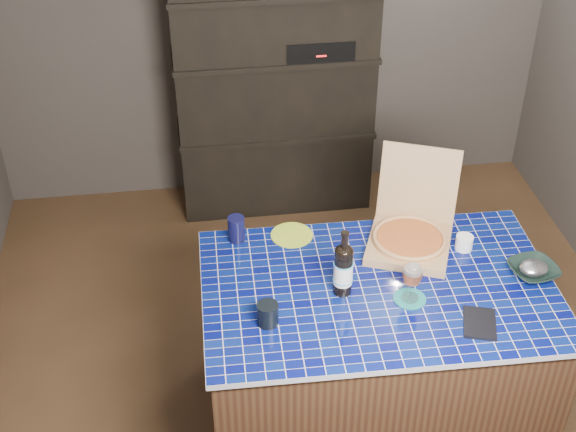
{
  "coord_description": "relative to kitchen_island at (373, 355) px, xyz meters",
  "views": [
    {
      "loc": [
        -0.54,
        -2.9,
        3.06
      ],
      "look_at": [
        -0.13,
        0.0,
        0.95
      ],
      "focal_mm": 50.0,
      "sensor_mm": 36.0,
      "label": 1
    }
  ],
  "objects": [
    {
      "name": "room",
      "position": [
        -0.2,
        0.39,
        0.84
      ],
      "size": [
        3.5,
        3.5,
        3.5
      ],
      "color": "brown",
      "rests_on": "ground"
    },
    {
      "name": "shelving_unit",
      "position": [
        -0.2,
        1.92,
        0.49
      ],
      "size": [
        1.2,
        0.41,
        1.8
      ],
      "color": "black",
      "rests_on": "floor"
    },
    {
      "name": "kitchen_island",
      "position": [
        0.0,
        0.0,
        0.0
      ],
      "size": [
        1.53,
        0.99,
        0.83
      ],
      "rotation": [
        0.0,
        0.0,
        -0.02
      ],
      "color": "#432D1A",
      "rests_on": "floor"
    },
    {
      "name": "pizza_box",
      "position": [
        0.2,
        0.26,
        0.47
      ],
      "size": [
        0.5,
        0.54,
        0.39
      ],
      "rotation": [
        0.0,
        0.0,
        -0.39
      ],
      "color": "#A07A52",
      "rests_on": "kitchen_island"
    },
    {
      "name": "mead_bottle",
      "position": [
        -0.16,
        -0.01,
        0.54
      ],
      "size": [
        0.08,
        0.08,
        0.31
      ],
      "color": "black",
      "rests_on": "kitchen_island"
    },
    {
      "name": "teal_trivet",
      "position": [
        0.11,
        -0.1,
        0.41
      ],
      "size": [
        0.14,
        0.14,
        0.01
      ],
      "primitive_type": "cylinder",
      "color": "#15716D",
      "rests_on": "kitchen_island"
    },
    {
      "name": "wine_glass",
      "position": [
        0.11,
        -0.1,
        0.54
      ],
      "size": [
        0.08,
        0.08,
        0.19
      ],
      "color": "white",
      "rests_on": "teal_trivet"
    },
    {
      "name": "tumbler",
      "position": [
        -0.5,
        -0.16,
        0.46
      ],
      "size": [
        0.09,
        0.09,
        0.1
      ],
      "primitive_type": "cylinder",
      "color": "black",
      "rests_on": "kitchen_island"
    },
    {
      "name": "dvd_case",
      "position": [
        0.34,
        -0.28,
        0.42
      ],
      "size": [
        0.17,
        0.21,
        0.01
      ],
      "primitive_type": "cube",
      "rotation": [
        0.0,
        0.0,
        -0.3
      ],
      "color": "black",
      "rests_on": "kitchen_island"
    },
    {
      "name": "bowl",
      "position": [
        0.67,
        -0.02,
        0.44
      ],
      "size": [
        0.24,
        0.24,
        0.05
      ],
      "primitive_type": "imported",
      "rotation": [
        0.0,
        0.0,
        0.21
      ],
      "color": "black",
      "rests_on": "kitchen_island"
    },
    {
      "name": "foil_contents",
      "position": [
        0.67,
        -0.02,
        0.45
      ],
      "size": [
        0.13,
        0.11,
        0.06
      ],
      "primitive_type": "ellipsoid",
      "color": "#A5A7B0",
      "rests_on": "bowl"
    },
    {
      "name": "white_jar",
      "position": [
        0.44,
        0.2,
        0.45
      ],
      "size": [
        0.08,
        0.08,
        0.07
      ],
      "primitive_type": "cylinder",
      "color": "white",
      "rests_on": "kitchen_island"
    },
    {
      "name": "navy_cup",
      "position": [
        -0.57,
        0.41,
        0.47
      ],
      "size": [
        0.08,
        0.08,
        0.12
      ],
      "primitive_type": "cylinder",
      "color": "black",
      "rests_on": "kitchen_island"
    },
    {
      "name": "green_trivet",
      "position": [
        -0.32,
        0.41,
        0.42
      ],
      "size": [
        0.19,
        0.19,
        0.01
      ],
      "primitive_type": "cylinder",
      "color": "#A5C42A",
      "rests_on": "kitchen_island"
    }
  ]
}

